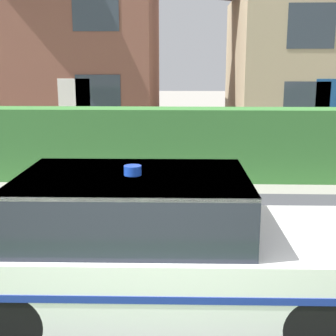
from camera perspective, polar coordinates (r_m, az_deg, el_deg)
name	(u,v)px	position (r m, az deg, el deg)	size (l,w,h in m)	color
road_strip	(159,252)	(6.67, -1.06, -10.23)	(28.00, 6.01, 0.01)	#424247
garden_hedge	(175,144)	(10.48, 0.84, 2.91)	(15.54, 0.80, 1.61)	#3D7F38
police_car	(156,246)	(4.99, -1.46, -9.49)	(4.41, 1.86, 1.58)	black
house_left	(57,18)	(18.17, -13.33, 17.42)	(7.39, 6.35, 8.13)	brown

